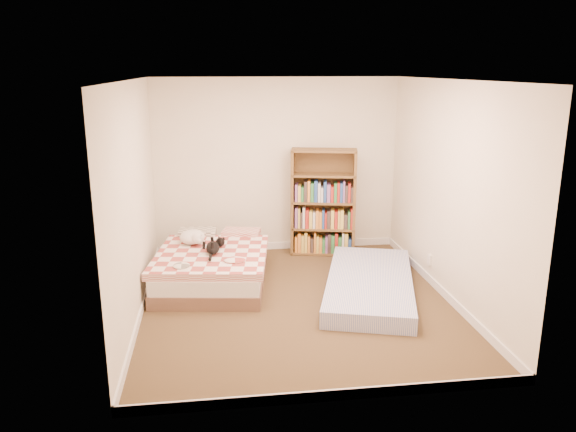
{
  "coord_description": "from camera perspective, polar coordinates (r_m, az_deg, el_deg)",
  "views": [
    {
      "loc": [
        -0.91,
        -5.93,
        2.63
      ],
      "look_at": [
        -0.07,
        0.3,
        0.96
      ],
      "focal_mm": 35.0,
      "sensor_mm": 36.0,
      "label": 1
    }
  ],
  "objects": [
    {
      "name": "room",
      "position": [
        6.17,
        0.99,
        1.48
      ],
      "size": [
        3.51,
        4.01,
        2.51
      ],
      "color": "#3F2F1B",
      "rests_on": "ground"
    },
    {
      "name": "bookshelf",
      "position": [
        8.09,
        3.54,
        0.04
      ],
      "size": [
        0.98,
        0.49,
        1.52
      ],
      "rotation": [
        0.0,
        0.0,
        -0.21
      ],
      "color": "brown",
      "rests_on": "room"
    },
    {
      "name": "floor_mattress",
      "position": [
        6.87,
        8.29,
        -6.88
      ],
      "size": [
        1.58,
        2.39,
        0.2
      ],
      "primitive_type": "cube",
      "rotation": [
        0.0,
        0.0,
        -0.29
      ],
      "color": "#7885C8",
      "rests_on": "room"
    },
    {
      "name": "white_dog",
      "position": [
        7.28,
        -9.62,
        -2.12
      ],
      "size": [
        0.42,
        0.45,
        0.18
      ],
      "rotation": [
        0.0,
        0.0,
        -0.34
      ],
      "color": "white",
      "rests_on": "bed"
    },
    {
      "name": "bed",
      "position": [
        7.16,
        -7.59,
        -4.91
      ],
      "size": [
        1.52,
        1.97,
        0.48
      ],
      "rotation": [
        0.0,
        0.0,
        -0.14
      ],
      "color": "brown",
      "rests_on": "room"
    },
    {
      "name": "black_cat",
      "position": [
        6.94,
        -7.63,
        -3.12
      ],
      "size": [
        0.32,
        0.63,
        0.14
      ],
      "rotation": [
        0.0,
        0.0,
        -0.48
      ],
      "color": "black",
      "rests_on": "bed"
    }
  ]
}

